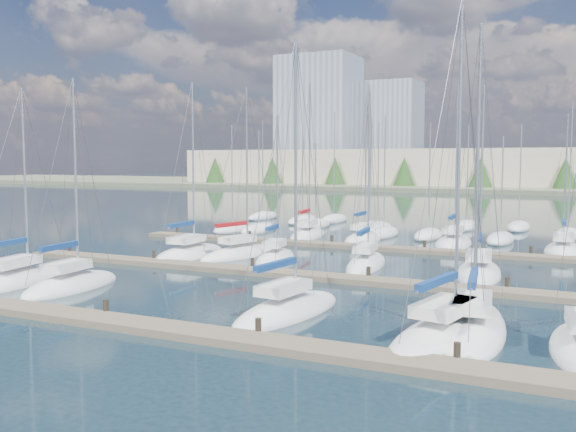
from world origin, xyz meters
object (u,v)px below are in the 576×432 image
at_px(sailboat_f, 473,327).
at_px(sailboat_i, 241,254).
at_px(sailboat_k, 366,264).
at_px(sailboat_q, 563,251).
at_px(sailboat_l, 479,273).
at_px(sailboat_j, 275,259).
at_px(sailboat_e, 448,333).
at_px(sailboat_c, 71,285).
at_px(sailboat_o, 363,239).
at_px(sailboat_h, 189,254).
at_px(sailboat_b, 20,280).
at_px(sailboat_d, 288,310).
at_px(sailboat_n, 307,235).
at_px(sailboat_p, 453,243).

bearing_deg(sailboat_f, sailboat_i, 136.56).
distance_m(sailboat_i, sailboat_f, 24.04).
xyz_separation_m(sailboat_k, sailboat_q, (11.85, 12.66, -0.02)).
bearing_deg(sailboat_l, sailboat_j, 174.88).
bearing_deg(sailboat_q, sailboat_e, -99.19).
bearing_deg(sailboat_i, sailboat_l, 12.75).
bearing_deg(sailboat_c, sailboat_o, 68.76).
relative_size(sailboat_e, sailboat_h, 1.06).
bearing_deg(sailboat_c, sailboat_k, 43.50).
relative_size(sailboat_e, sailboat_b, 1.19).
height_order(sailboat_e, sailboat_j, sailboat_e).
xyz_separation_m(sailboat_q, sailboat_f, (-2.35, -26.53, 0.01)).
xyz_separation_m(sailboat_o, sailboat_l, (12.29, -13.33, -0.01)).
height_order(sailboat_j, sailboat_o, sailboat_o).
height_order(sailboat_k, sailboat_f, sailboat_f).
bearing_deg(sailboat_i, sailboat_d, -39.21).
height_order(sailboat_c, sailboat_b, sailboat_c).
height_order(sailboat_b, sailboat_l, sailboat_l).
xyz_separation_m(sailboat_e, sailboat_q, (3.11, 28.00, -0.01)).
distance_m(sailboat_e, sailboat_f, 1.66).
distance_m(sailboat_k, sailboat_n, 17.17).
height_order(sailboat_d, sailboat_n, sailboat_n).
relative_size(sailboat_q, sailboat_l, 0.91).
height_order(sailboat_f, sailboat_l, sailboat_f).
bearing_deg(sailboat_p, sailboat_k, -106.72).
relative_size(sailboat_j, sailboat_o, 0.82).
xyz_separation_m(sailboat_e, sailboat_b, (-25.27, 0.71, -0.01)).
xyz_separation_m(sailboat_b, sailboat_q, (28.38, 27.29, -0.00)).
height_order(sailboat_k, sailboat_j, sailboat_k).
bearing_deg(sailboat_k, sailboat_b, -146.58).
height_order(sailboat_k, sailboat_p, sailboat_p).
xyz_separation_m(sailboat_j, sailboat_f, (16.10, -13.16, -0.01)).
bearing_deg(sailboat_b, sailboat_o, 59.28).
distance_m(sailboat_b, sailboat_p, 34.63).
height_order(sailboat_b, sailboat_f, sailboat_f).
xyz_separation_m(sailboat_i, sailboat_q, (21.83, 12.44, -0.02)).
height_order(sailboat_i, sailboat_l, sailboat_i).
xyz_separation_m(sailboat_c, sailboat_o, (7.91, 27.58, 0.01)).
xyz_separation_m(sailboat_i, sailboat_d, (11.08, -14.85, -0.01)).
bearing_deg(sailboat_d, sailboat_k, 100.46).
distance_m(sailboat_i, sailboat_h, 3.94).
relative_size(sailboat_h, sailboat_p, 0.96).
relative_size(sailboat_o, sailboat_d, 1.01).
height_order(sailboat_q, sailboat_h, sailboat_h).
xyz_separation_m(sailboat_o, sailboat_d, (5.86, -27.78, -0.01)).
bearing_deg(sailboat_f, sailboat_j, 133.18).
bearing_deg(sailboat_q, sailboat_p, 169.26).
bearing_deg(sailboat_d, sailboat_n, 118.39).
bearing_deg(sailboat_h, sailboat_b, -104.79).
bearing_deg(sailboat_d, sailboat_l, 72.15).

